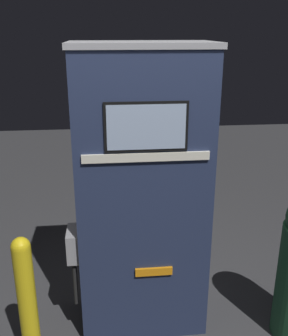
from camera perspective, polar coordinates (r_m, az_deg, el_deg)
gas_pump at (r=2.99m, az=-0.31°, el=-3.96°), size 1.07×0.58×2.23m
safety_bollard at (r=2.93m, az=-16.58°, el=-18.23°), size 0.13×0.13×1.05m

